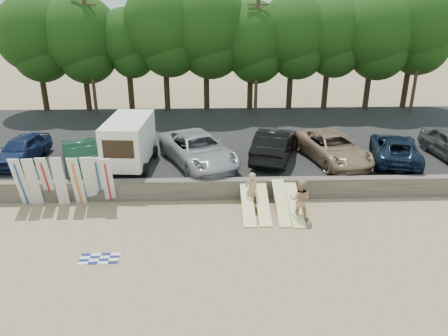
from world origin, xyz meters
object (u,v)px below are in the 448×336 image
at_px(car_0, 22,149).
at_px(car_3, 274,144).
at_px(box_trailer, 129,140).
at_px(car_5, 395,148).
at_px(car_2, 198,150).
at_px(beachgoer_b, 300,200).
at_px(cooler, 261,200).
at_px(beachgoer_a, 251,190).
at_px(car_4, 333,148).
at_px(car_1, 80,153).

bearing_deg(car_0, car_3, 8.42).
bearing_deg(box_trailer, car_5, 5.59).
xyz_separation_m(box_trailer, car_5, (14.43, 0.28, -0.73)).
relative_size(box_trailer, car_2, 0.71).
xyz_separation_m(beachgoer_b, cooler, (-1.50, 1.60, -0.79)).
bearing_deg(beachgoer_a, car_3, -131.01).
xyz_separation_m(car_2, car_3, (4.21, 0.70, 0.03)).
bearing_deg(car_2, car_4, -22.98).
relative_size(car_4, car_5, 1.06).
height_order(car_0, car_5, car_0).
distance_m(car_0, car_5, 20.46).
relative_size(car_2, beachgoer_b, 3.13).
relative_size(car_4, cooler, 14.49).
bearing_deg(car_3, beachgoer_a, 87.34).
bearing_deg(beachgoer_b, car_1, -8.94).
height_order(car_1, cooler, car_1).
height_order(car_3, beachgoer_a, car_3).
distance_m(box_trailer, car_4, 11.04).
relative_size(car_3, cooler, 13.64).
height_order(car_1, beachgoer_b, car_1).
bearing_deg(car_0, beachgoer_b, -13.48).
relative_size(car_3, beachgoer_b, 2.72).
bearing_deg(car_4, car_3, 157.24).
bearing_deg(car_1, box_trailer, 160.64).
distance_m(box_trailer, car_2, 3.69).
distance_m(car_0, cooler, 13.41).
height_order(car_1, beachgoer_a, car_1).
xyz_separation_m(car_0, car_4, (17.03, -0.45, 0.04)).
bearing_deg(car_1, car_5, 160.57).
bearing_deg(car_1, beachgoer_b, 135.46).
height_order(car_3, car_5, car_3).
bearing_deg(car_2, car_1, 157.01).
relative_size(car_0, beachgoer_a, 2.43).
height_order(car_3, cooler, car_3).
distance_m(car_3, car_5, 6.61).
xyz_separation_m(car_3, beachgoer_a, (-1.68, -4.48, -0.68)).
relative_size(car_1, cooler, 12.34).
bearing_deg(beachgoer_a, cooler, -165.44).
bearing_deg(box_trailer, beachgoer_a, -26.06).
bearing_deg(car_4, cooler, -154.28).
bearing_deg(car_5, car_3, 10.63).
xyz_separation_m(car_2, beachgoer_b, (4.56, -5.01, -0.58)).
height_order(box_trailer, car_0, box_trailer).
bearing_deg(car_0, cooler, -9.49).
height_order(car_2, cooler, car_2).
distance_m(car_5, beachgoer_b, 8.10).
bearing_deg(car_3, car_0, 18.00).
bearing_deg(car_2, box_trailer, 157.45).
height_order(car_1, car_4, car_1).
relative_size(box_trailer, car_1, 0.90).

